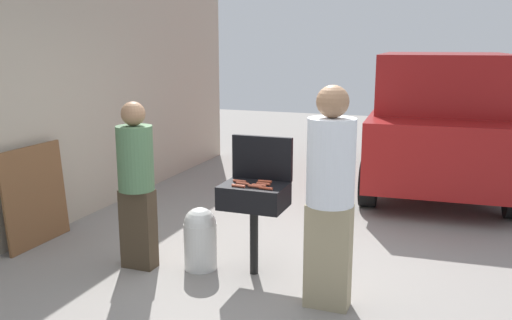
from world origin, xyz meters
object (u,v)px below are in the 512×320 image
hot_dog_1 (266,188)px  hot_dog_6 (265,181)px  hot_dog_2 (263,184)px  hot_dog_3 (238,186)px  person_left (136,180)px  parked_minivan (440,119)px  leaning_board (35,196)px  hot_dog_4 (259,185)px  person_right (330,191)px  bbq_grill (254,199)px  propane_tank (200,237)px  hot_dog_0 (255,186)px  hot_dog_7 (243,183)px  hot_dog_5 (240,181)px

hot_dog_1 → hot_dog_6: (-0.09, 0.23, 0.00)m
hot_dog_2 → hot_dog_3: same height
person_left → hot_dog_6: bearing=27.7°
parked_minivan → person_left: bearing=56.1°
hot_dog_2 → leaning_board: (-2.60, -0.09, -0.35)m
hot_dog_4 → person_right: person_right is taller
hot_dog_2 → hot_dog_3: bearing=-141.4°
bbq_grill → hot_dog_1: (0.16, -0.13, 0.15)m
propane_tank → person_right: (1.34, -0.34, 0.68)m
hot_dog_6 → leaning_board: size_ratio=0.12×
hot_dog_0 → hot_dog_7: same height
hot_dog_0 → leaning_board: size_ratio=0.12×
hot_dog_1 → hot_dog_4: 0.12m
hot_dog_3 → parked_minivan: (1.58, 4.29, 0.13)m
hot_dog_2 → hot_dog_5: (-0.24, 0.01, 0.00)m
hot_dog_2 → hot_dog_4: (-0.02, -0.07, 0.00)m
person_left → hot_dog_3: bearing=17.6°
hot_dog_1 → hot_dog_2: same height
hot_dog_1 → person_left: size_ratio=0.08×
hot_dog_0 → hot_dog_5: (-0.20, 0.12, 0.00)m
hot_dog_1 → propane_tank: 0.90m
person_right → hot_dog_4: bearing=-11.5°
hot_dog_6 → propane_tank: (-0.61, -0.16, -0.57)m
parked_minivan → hot_dog_0: bearing=68.0°
hot_dog_2 → hot_dog_6: (-0.02, 0.09, 0.00)m
hot_dog_2 → hot_dog_6: bearing=101.2°
person_left → leaning_board: (-1.40, 0.16, -0.34)m
person_left → bbq_grill: bearing=24.1°
hot_dog_1 → propane_tank: bearing=174.8°
hot_dog_6 → person_left: bearing=-164.0°
bbq_grill → propane_tank: (-0.53, -0.07, -0.42)m
hot_dog_3 → person_left: person_left is taller
hot_dog_1 → leaning_board: leaning_board is taller
hot_dog_6 → parked_minivan: size_ratio=0.03×
hot_dog_2 → propane_tank: hot_dog_2 is taller
hot_dog_2 → hot_dog_7: same height
hot_dog_4 → hot_dog_7: bearing=176.5°
person_left → person_right: person_right is taller
hot_dog_5 → leaning_board: size_ratio=0.12×
bbq_grill → hot_dog_5: bearing=171.7°
parked_minivan → leaning_board: 5.83m
hot_dog_2 → hot_dog_5: bearing=177.0°
person_left → leaning_board: size_ratio=1.50×
hot_dog_0 → parked_minivan: bearing=71.4°
hot_dog_0 → hot_dog_6: (0.02, 0.20, 0.00)m
hot_dog_4 → leaning_board: 2.60m
hot_dog_3 → propane_tank: hot_dog_3 is taller
person_left → person_right: (1.92, -0.16, 0.12)m
hot_dog_3 → hot_dog_0: bearing=15.0°
hot_dog_7 → leaning_board: bearing=-179.2°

